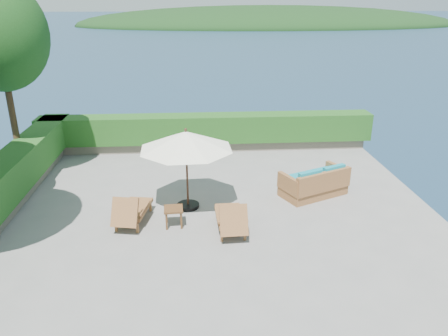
{
  "coord_description": "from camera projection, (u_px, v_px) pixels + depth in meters",
  "views": [
    {
      "loc": [
        -0.49,
        -10.2,
        5.41
      ],
      "look_at": [
        0.3,
        0.8,
        1.1
      ],
      "focal_mm": 35.0,
      "sensor_mm": 36.0,
      "label": 1
    }
  ],
  "objects": [
    {
      "name": "planter_wall_far",
      "position": [
        207.0,
        145.0,
        16.62
      ],
      "size": [
        12.0,
        0.6,
        0.36
      ],
      "primitive_type": "cube",
      "color": "gray",
      "rests_on": "ground"
    },
    {
      "name": "ground",
      "position": [
        215.0,
        218.0,
        11.48
      ],
      "size": [
        12.0,
        12.0,
        0.0
      ],
      "primitive_type": "plane",
      "color": "gray",
      "rests_on": "ground"
    },
    {
      "name": "lounge_left",
      "position": [
        132.0,
        210.0,
        11.08
      ],
      "size": [
        0.93,
        1.67,
        0.91
      ],
      "rotation": [
        0.0,
        0.0,
        -0.19
      ],
      "color": "#9B6238",
      "rests_on": "ground"
    },
    {
      "name": "patio_umbrella",
      "position": [
        186.0,
        141.0,
        11.39
      ],
      "size": [
        3.37,
        3.37,
        2.27
      ],
      "rotation": [
        0.0,
        0.0,
        0.43
      ],
      "color": "black",
      "rests_on": "ground"
    },
    {
      "name": "hedge_far",
      "position": [
        207.0,
        128.0,
        16.37
      ],
      "size": [
        12.4,
        0.9,
        1.0
      ],
      "primitive_type": "cube",
      "color": "#124114",
      "rests_on": "planter_wall_far"
    },
    {
      "name": "wicker_loveseat",
      "position": [
        315.0,
        184.0,
        12.67
      ],
      "size": [
        2.14,
        1.68,
        0.94
      ],
      "rotation": [
        0.0,
        0.0,
        0.43
      ],
      "color": "#9B6238",
      "rests_on": "ground"
    },
    {
      "name": "offshore_island",
      "position": [
        268.0,
        25.0,
        144.31
      ],
      "size": [
        126.0,
        57.6,
        12.6
      ],
      "primitive_type": "ellipsoid",
      "color": "black",
      "rests_on": "ocean"
    },
    {
      "name": "foundation",
      "position": [
        215.0,
        268.0,
        12.04
      ],
      "size": [
        12.0,
        12.0,
        3.0
      ],
      "primitive_type": "cube",
      "color": "#554F44",
      "rests_on": "ocean"
    },
    {
      "name": "ocean",
      "position": [
        216.0,
        311.0,
        12.57
      ],
      "size": [
        600.0,
        600.0,
        0.0
      ],
      "primitive_type": "plane",
      "color": "#182C4C",
      "rests_on": "ground"
    },
    {
      "name": "side_table",
      "position": [
        173.0,
        211.0,
        10.95
      ],
      "size": [
        0.49,
        0.49,
        0.5
      ],
      "rotation": [
        0.0,
        0.0,
        0.05
      ],
      "color": "brown",
      "rests_on": "ground"
    },
    {
      "name": "lounge_right",
      "position": [
        231.0,
        217.0,
        10.69
      ],
      "size": [
        0.77,
        1.63,
        0.93
      ],
      "rotation": [
        0.0,
        0.0,
        0.03
      ],
      "color": "#9B6238",
      "rests_on": "ground"
    }
  ]
}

